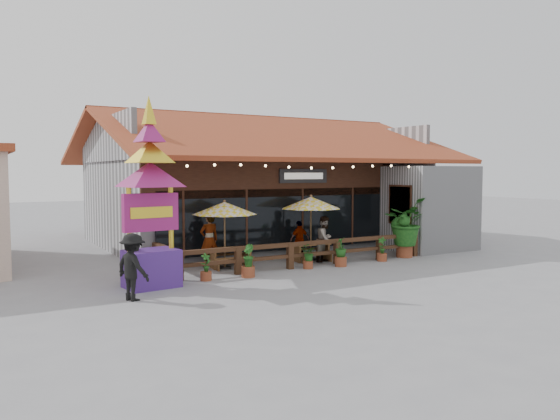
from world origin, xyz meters
TOP-DOWN VIEW (x-y plane):
  - ground at (0.00, 0.00)m, footprint 100.00×100.00m
  - restaurant_building at (0.26, 6.61)m, footprint 15.50×14.73m
  - patio_railing at (-2.25, -0.27)m, footprint 10.00×2.60m
  - umbrella_left at (-4.41, 0.74)m, footprint 2.88×2.88m
  - umbrella_right at (-0.78, 0.82)m, footprint 2.76×2.76m
  - picnic_table_left at (-4.16, 0.79)m, footprint 1.62×1.45m
  - picnic_table_right at (-0.93, 0.57)m, footprint 1.49×1.32m
  - thai_sign_tower at (-7.54, -1.02)m, footprint 2.43×2.43m
  - tropical_plant at (2.78, -0.50)m, footprint 2.24×2.18m
  - diner_a at (-4.76, 1.28)m, footprint 0.73×0.50m
  - diner_b at (-0.60, 0.13)m, footprint 1.05×0.98m
  - diner_c at (-0.91, 1.41)m, footprint 0.87×0.40m
  - pedestrian at (-8.45, -2.39)m, footprint 1.04×1.30m
  - planter_a at (-5.80, -0.92)m, footprint 0.35×0.35m
  - planter_b at (-4.42, -1.09)m, footprint 0.43×0.43m
  - planter_c at (-1.93, -0.76)m, footprint 0.65×0.63m
  - planter_d at (-0.67, -0.96)m, footprint 0.55×0.55m
  - planter_e at (1.35, -0.82)m, footprint 0.37×0.39m

SIDE VIEW (x-z plane):
  - ground at x=0.00m, z-range 0.00..0.00m
  - planter_a at x=-5.80m, z-range -0.07..0.79m
  - planter_e at x=1.35m, z-range -0.07..0.84m
  - picnic_table_right at x=-0.93m, z-range 0.12..0.79m
  - planter_c at x=-1.93m, z-range 0.05..0.89m
  - picnic_table_left at x=-4.16m, z-range 0.12..0.82m
  - planter_b at x=-4.42m, z-range -0.05..1.01m
  - planter_d at x=-0.67m, z-range -0.02..1.02m
  - patio_railing at x=-2.25m, z-range 0.15..1.07m
  - diner_c at x=-0.91m, z-range 0.00..1.46m
  - diner_b at x=-0.60m, z-range 0.00..1.72m
  - pedestrian at x=-8.45m, z-range 0.00..1.76m
  - diner_a at x=-4.76m, z-range 0.00..1.92m
  - tropical_plant at x=2.78m, z-range 0.17..2.53m
  - umbrella_left at x=-4.41m, z-range 0.89..3.29m
  - umbrella_right at x=-0.78m, z-range 0.93..3.43m
  - restaurant_building at x=0.26m, z-range -0.84..5.25m
  - thai_sign_tower at x=-7.54m, z-range 0.17..6.12m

